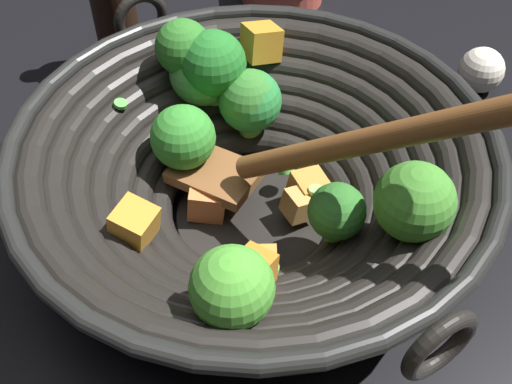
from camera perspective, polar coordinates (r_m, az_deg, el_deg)
The scene contains 4 objects.
ground_plane at distance 0.54m, azimuth -0.17°, elevation -2.65°, with size 4.00×4.00×0.00m, color black.
wok at distance 0.49m, azimuth -0.21°, elevation 2.45°, with size 0.38×0.43×0.24m.
soy_sauce_bottle at distance 0.68m, azimuth -12.71°, elevation 15.65°, with size 0.04×0.04×0.17m.
garlic_bulb at distance 0.70m, azimuth 19.72°, elevation 10.36°, with size 0.05×0.05×0.05m, color silver.
Camera 1 is at (0.25, 0.24, 0.41)m, focal length 44.17 mm.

